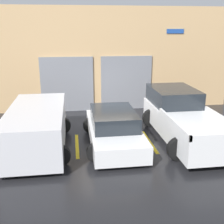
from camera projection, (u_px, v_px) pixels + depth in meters
name	position (u px, v px, depth m)	size (l,w,h in m)	color
ground_plane	(108.00, 129.00, 12.09)	(28.00, 28.00, 0.00)	black
shophouse_building	(100.00, 60.00, 14.45)	(13.91, 0.68, 5.20)	tan
pickup_truck	(182.00, 117.00, 11.02)	(2.50, 5.26, 1.74)	white
sedan_white	(114.00, 129.00, 10.44)	(2.19, 4.27, 1.27)	white
sedan_side	(37.00, 127.00, 9.98)	(2.33, 4.56, 1.50)	silver
parking_stripe_left	(77.00, 146.00, 10.40)	(0.12, 2.20, 0.01)	gold
parking_stripe_centre	(149.00, 142.00, 10.77)	(0.12, 2.20, 0.01)	gold
parking_stripe_right	(217.00, 138.00, 11.14)	(0.12, 2.20, 0.01)	gold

